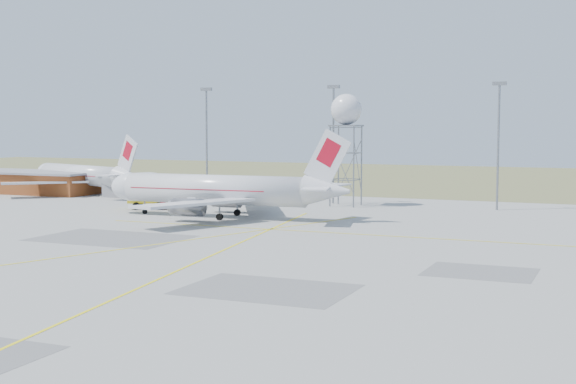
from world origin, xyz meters
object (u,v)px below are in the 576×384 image
at_px(airliner_main, 219,190).
at_px(radar_tower, 346,143).
at_px(fire_truck, 162,197).
at_px(airliner_far, 84,176).
at_px(baggage_tug, 161,205).

height_order(airliner_main, radar_tower, radar_tower).
bearing_deg(airliner_main, fire_truck, -28.87).
bearing_deg(radar_tower, airliner_far, 178.44).
bearing_deg(fire_truck, radar_tower, 6.17).
xyz_separation_m(airliner_far, radar_tower, (55.22, -1.50, 6.92)).
xyz_separation_m(radar_tower, fire_truck, (-26.02, -16.27, -8.60)).
bearing_deg(airliner_main, radar_tower, -118.61).
bearing_deg(radar_tower, airliner_main, -116.29).
relative_size(fire_truck, baggage_tug, 3.81).
bearing_deg(baggage_tug, airliner_far, 162.92).
distance_m(radar_tower, baggage_tug, 32.35).
xyz_separation_m(airliner_main, baggage_tug, (-14.17, 6.58, -3.30)).
height_order(airliner_main, fire_truck, airliner_main).
bearing_deg(airliner_far, airliner_main, 170.91).
xyz_separation_m(airliner_far, baggage_tug, (29.45, -18.40, -2.91)).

